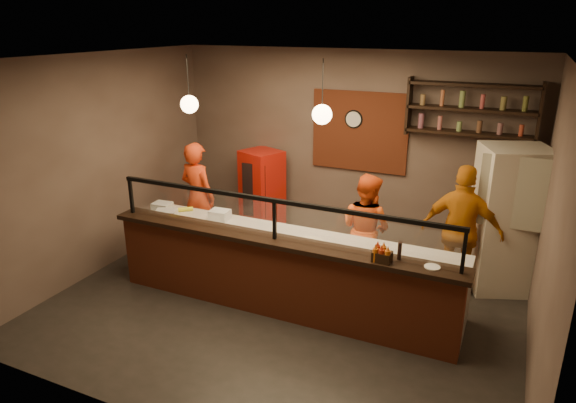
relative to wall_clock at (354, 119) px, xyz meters
The scene contains 29 objects.
floor 3.24m from the wall_clock, 92.33° to the right, with size 6.00×6.00×0.00m, color black.
ceiling 2.70m from the wall_clock, 92.33° to the right, with size 6.00×6.00×0.00m, color #36302A.
wall_back 0.51m from the wall_clock, 158.20° to the left, with size 6.00×6.00×0.00m, color brown.
wall_left 3.99m from the wall_clock, 141.57° to the right, with size 5.00×5.00×0.00m, color brown.
wall_right 3.84m from the wall_clock, 40.31° to the right, with size 5.00×5.00×0.00m, color brown.
wall_front 4.99m from the wall_clock, 91.16° to the right, with size 6.00×6.00×0.00m, color brown.
brick_patch 0.22m from the wall_clock, ahead, with size 1.60×0.04×1.30m, color brown.
service_counter 3.19m from the wall_clock, 92.08° to the right, with size 4.60×0.25×1.00m, color brown.
counter_ledge 2.96m from the wall_clock, 92.08° to the right, with size 4.70×0.37×0.06m, color black.
worktop_cabinet 2.81m from the wall_clock, 92.53° to the right, with size 4.60×0.75×0.85m, color gray.
worktop 2.57m from the wall_clock, 92.53° to the right, with size 4.60×0.75×0.05m, color silver.
sneeze_guard 2.86m from the wall_clock, 92.08° to the right, with size 4.50×0.05×0.52m.
wall_shelving 1.83m from the wall_clock, ahead, with size 1.84×0.28×0.85m.
wall_clock is the anchor object (origin of this frame).
pendant_left 2.81m from the wall_clock, 125.30° to the right, with size 0.24×0.24×0.77m.
pendant_right 2.32m from the wall_clock, 82.44° to the right, with size 0.24×0.24×0.77m.
cook_left 2.84m from the wall_clock, 146.65° to the right, with size 0.66×0.43×1.80m, color #EB3E16.
cook_mid 2.00m from the wall_clock, 63.94° to the right, with size 0.79×0.61×1.62m, color #E75015.
cook_right 2.57m from the wall_clock, 31.35° to the right, with size 1.08×0.45×1.84m, color #C66F12.
fridge 2.83m from the wall_clock, 16.77° to the right, with size 0.85×0.79×2.04m, color beige.
red_cooler 2.08m from the wall_clock, 168.64° to the right, with size 0.63×0.58×1.48m, color #BA170C.
pizza_dough 2.68m from the wall_clock, 85.26° to the right, with size 0.46×0.46×0.01m, color beige.
prep_tub_a 3.35m from the wall_clock, 135.62° to the right, with size 0.27×0.21×0.13m, color silver.
prep_tub_b 2.73m from the wall_clock, 121.25° to the right, with size 0.27×0.22×0.14m, color white.
prep_tub_c 3.35m from the wall_clock, 128.80° to the right, with size 0.29×0.23×0.15m, color silver.
rolling_pin 3.13m from the wall_clock, 133.41° to the right, with size 0.06×0.06×0.38m, color yellow.
condiment_caddy 3.25m from the wall_clock, 65.81° to the right, with size 0.21×0.16×0.11m, color black.
pepper_mill 3.20m from the wall_clock, 62.05° to the right, with size 0.05×0.05×0.21m, color black.
small_plate 3.45m from the wall_clock, 56.62° to the right, with size 0.17×0.17×0.01m, color silver.
Camera 1 is at (2.57, -5.54, 3.61)m, focal length 32.00 mm.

